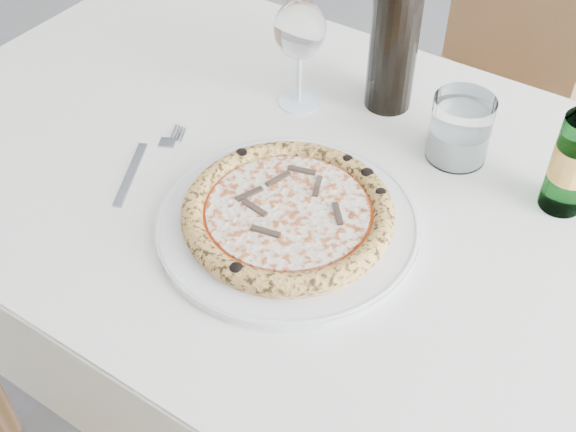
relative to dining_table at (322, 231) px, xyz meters
name	(u,v)px	position (x,y,z in m)	size (l,w,h in m)	color
floor	(279,369)	(-0.17, 0.14, -0.67)	(5.00, 6.00, 0.02)	slate
dining_table	(322,231)	(0.00, 0.00, 0.00)	(1.40, 0.86, 0.76)	#906543
chair_far	(482,76)	(0.01, 0.74, -0.13)	(0.49, 0.49, 0.93)	#906543
plate	(288,222)	(0.00, -0.10, 0.10)	(0.35, 0.35, 0.02)	white
pizza	(288,213)	(0.00, -0.10, 0.12)	(0.28, 0.28, 0.03)	#DBC171
fork	(143,164)	(-0.25, -0.10, 0.10)	(0.07, 0.19, 0.00)	#8E93A7
wine_glass	(300,32)	(-0.13, 0.15, 0.22)	(0.08, 0.08, 0.18)	white
tumbler	(459,132)	(0.14, 0.16, 0.14)	(0.09, 0.09, 0.10)	white
wine_bottle	(395,32)	(-0.01, 0.23, 0.22)	(0.07, 0.07, 0.30)	black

